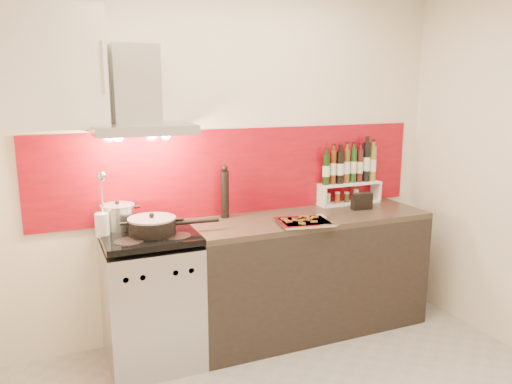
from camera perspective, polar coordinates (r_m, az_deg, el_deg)
name	(u,v)px	position (r m, az deg, el deg)	size (l,w,h in m)	color
back_wall	(232,161)	(3.72, -2.72, 3.58)	(3.40, 0.02, 2.60)	silver
backsplash	(239,171)	(3.74, -1.93, 2.38)	(3.00, 0.02, 0.64)	maroon
range_stove	(152,300)	(3.49, -11.84, -11.95)	(0.60, 0.60, 0.91)	#B7B7BA
counter	(309,273)	(3.88, 6.02, -9.15)	(1.80, 0.60, 0.90)	black
range_hood	(138,102)	(3.34, -13.29, 9.96)	(0.62, 0.50, 0.61)	#B7B7BA
upper_cabinet	(43,68)	(3.28, -23.18, 12.94)	(0.70, 0.35, 0.72)	silver
stock_pot	(118,216)	(3.45, -15.50, -2.71)	(0.22, 0.22, 0.19)	#B7B7BA
saute_pan	(153,225)	(3.29, -11.68, -3.77)	(0.59, 0.31, 0.14)	black
utensil_jar	(102,217)	(3.32, -17.19, -2.76)	(0.09, 0.14, 0.43)	silver
pepper_mill	(225,192)	(3.63, -3.60, -0.04)	(0.06, 0.06, 0.39)	black
step_shelf	(350,176)	(4.12, 10.69, 1.86)	(0.54, 0.15, 0.50)	white
caddy_box	(362,202)	(3.98, 11.99, -1.10)	(0.16, 0.07, 0.14)	black
baking_tray	(305,222)	(3.51, 5.57, -3.41)	(0.42, 0.35, 0.03)	silver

